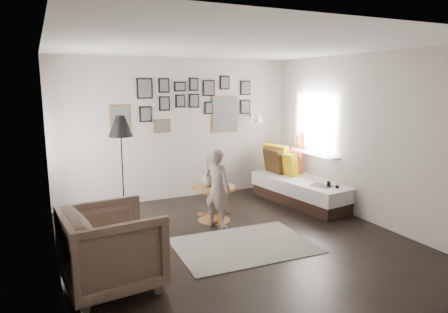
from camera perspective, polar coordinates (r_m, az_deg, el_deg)
name	(u,v)px	position (r m, az deg, el deg)	size (l,w,h in m)	color
ground	(236,241)	(5.61, 1.75, -12.02)	(4.80, 4.80, 0.00)	black
wall_back	(178,129)	(7.45, -6.61, 3.89)	(4.50, 4.50, 0.00)	#A59890
wall_front	(376,193)	(3.34, 20.95, -4.86)	(4.50, 4.50, 0.00)	#A59890
wall_left	(51,162)	(4.69, -23.46, -0.77)	(4.80, 4.80, 0.00)	#A59890
wall_right	(366,138)	(6.58, 19.60, 2.48)	(4.80, 4.80, 0.00)	#A59890
ceiling	(237,46)	(5.20, 1.92, 15.49)	(4.80, 4.80, 0.00)	white
door_left	(50,165)	(5.92, -23.57, -1.08)	(0.00, 2.14, 2.14)	white
window_right	(308,149)	(7.58, 11.91, 1.04)	(0.15, 1.32, 1.30)	white
gallery_wall	(192,105)	(7.49, -4.54, 7.36)	(2.74, 0.03, 1.08)	brown
wall_sconce	(258,118)	(7.83, 4.86, 5.43)	(0.18, 0.36, 0.16)	white
rug	(244,245)	(5.47, 2.88, -12.56)	(1.80, 1.26, 0.01)	#BBAFA4
pedestal_table	(214,204)	(6.35, -1.42, -6.86)	(0.70, 0.70, 0.55)	brown
vase	(209,177)	(6.22, -2.19, -2.98)	(0.20, 0.20, 0.50)	black
candles	(220,178)	(6.29, -0.52, -3.09)	(0.12, 0.12, 0.26)	black
daybed	(300,186)	(7.42, 10.84, -4.12)	(1.13, 2.11, 0.98)	black
magazine_on_daybed	(321,186)	(6.86, 13.72, -4.06)	(0.22, 0.30, 0.02)	black
armchair	(112,248)	(4.45, -15.69, -12.49)	(0.94, 0.96, 0.88)	brown
armchair_cushion	(114,242)	(4.48, -15.45, -11.73)	(0.40, 0.40, 0.10)	white
floor_lamp	(121,130)	(6.44, -14.56, 3.69)	(0.38, 0.38, 1.65)	black
magazine_basket	(121,258)	(4.76, -14.46, -13.91)	(0.39, 0.39, 0.42)	black
demijohn_large	(328,201)	(6.89, 14.63, -6.18)	(0.37, 0.37, 0.55)	black
demijohn_small	(336,204)	(6.85, 15.75, -6.52)	(0.32, 0.32, 0.50)	black
child	(217,188)	(5.95, -0.96, -4.58)	(0.44, 0.29, 1.20)	#685852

